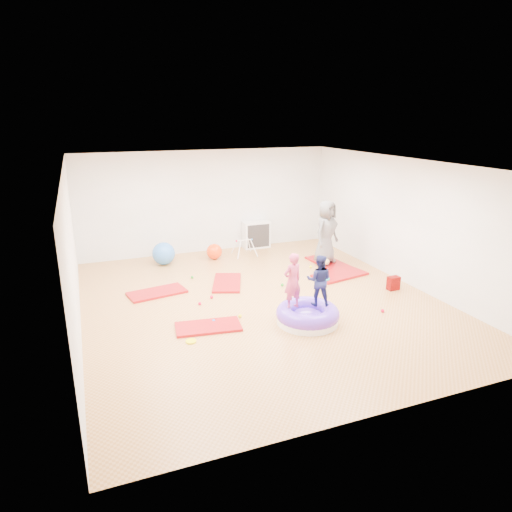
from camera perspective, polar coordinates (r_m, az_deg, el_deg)
name	(u,v)px	position (r m, az deg, el deg)	size (l,w,h in m)	color
room	(262,236)	(9.01, 0.69, 2.51)	(7.01, 8.01, 2.81)	tan
gym_mat_front_left	(208,327)	(8.39, -5.99, -8.78)	(1.17, 0.58, 0.05)	#A20F14
gym_mat_mid_left	(157,293)	(10.09, -12.27, -4.49)	(1.21, 0.60, 0.05)	#A20F14
gym_mat_center_back	(227,283)	(10.44, -3.64, -3.35)	(1.21, 0.60, 0.05)	#A20F14
gym_mat_right	(340,275)	(11.11, 10.45, -2.32)	(1.30, 0.65, 0.05)	#A20F14
gym_mat_rear_right	(328,262)	(11.99, 8.96, -0.79)	(1.25, 0.62, 0.05)	#A20F14
inflatable_cushion	(308,315)	(8.55, 6.46, -7.38)	(1.17, 1.17, 0.37)	white
child_pink	(293,278)	(8.27, 4.59, -2.81)	(0.38, 0.25, 1.05)	#C73D6B
child_navy	(319,278)	(8.47, 7.91, -2.71)	(0.47, 0.37, 0.97)	navy
adult_caregiver	(326,232)	(11.67, 8.77, 2.98)	(0.79, 0.51, 1.61)	#5B5A5C
infant	(324,261)	(11.66, 8.51, -0.63)	(0.33, 0.34, 0.20)	silver
ball_pit_balls	(265,297)	(9.63, 1.09, -5.09)	(3.31, 3.30, 0.07)	#FEFD06
exercise_ball_blue	(164,254)	(11.92, -11.47, 0.30)	(0.58, 0.58, 0.58)	blue
exercise_ball_orange	(214,252)	(12.19, -5.24, 0.56)	(0.42, 0.42, 0.42)	#FF3D0A
infant_play_gym	(244,245)	(12.39, -1.47, 1.37)	(0.60, 0.57, 0.46)	white
cube_shelf	(256,235)	(13.17, 0.03, 2.69)	(0.77, 0.38, 0.77)	white
balance_disc	(322,280)	(10.69, 8.29, -2.93)	(0.34, 0.34, 0.08)	teal
backpack	(393,283)	(10.48, 16.80, -3.27)	(0.26, 0.16, 0.30)	#B30201
yellow_toy	(191,341)	(7.95, -8.13, -10.52)	(0.19, 0.19, 0.03)	#FEFD06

